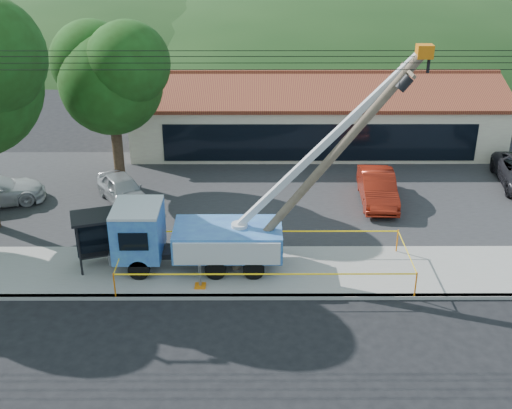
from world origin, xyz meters
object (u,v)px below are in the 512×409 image
object	(u,v)px
utility_truck	(195,233)
car_silver	(124,204)
leaning_pole	(332,158)
car_red	(376,204)
bus_shelter	(102,226)

from	to	relation	value
utility_truck	car_silver	bearing A→B (deg)	123.36
car_silver	utility_truck	bearing A→B (deg)	-88.08
leaning_pole	car_red	bearing A→B (deg)	63.89
utility_truck	car_red	distance (m)	10.90
leaning_pole	car_red	world-z (taller)	leaning_pole
leaning_pole	bus_shelter	bearing A→B (deg)	176.85
leaning_pole	bus_shelter	distance (m)	9.80
bus_shelter	car_red	world-z (taller)	bus_shelter
leaning_pole	car_silver	distance (m)	12.79
car_red	utility_truck	bearing A→B (deg)	-141.08
bus_shelter	car_silver	xyz separation A→B (m)	(-0.40, 6.18, -1.86)
leaning_pole	car_silver	bearing A→B (deg)	145.26
utility_truck	bus_shelter	world-z (taller)	utility_truck
car_silver	car_red	distance (m)	12.91
leaning_pole	bus_shelter	size ratio (longest dim) A/B	3.32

